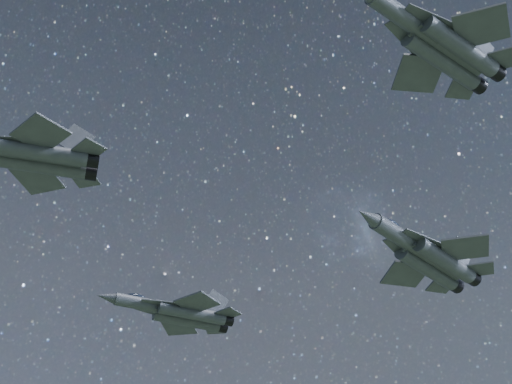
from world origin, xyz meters
name	(u,v)px	position (x,y,z in m)	size (l,w,h in m)	color
jet_lead	(26,154)	(-21.70, 2.01, 149.41)	(15.24, 10.68, 3.84)	#343841
jet_left	(178,313)	(-2.52, 24.83, 149.97)	(15.75, 11.18, 4.00)	#343841
jet_right	(439,44)	(4.94, -17.47, 152.62)	(15.51, 10.43, 3.91)	#343841
jet_slot	(427,256)	(16.59, 4.63, 149.69)	(17.63, 11.57, 4.54)	#343841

